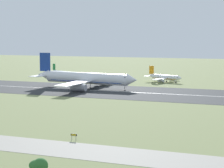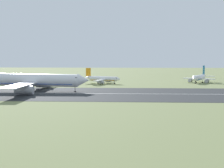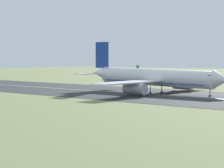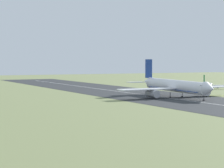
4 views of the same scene
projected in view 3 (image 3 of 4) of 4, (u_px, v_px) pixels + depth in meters
name	position (u px, v px, depth m)	size (l,w,h in m)	color
ground_plane	(138.00, 138.00, 61.41)	(757.76, 757.76, 0.00)	#7A8451
airplane_landing	(154.00, 78.00, 141.05)	(52.90, 57.49, 17.06)	white
airplane_parked_centre	(146.00, 77.00, 205.79)	(22.14, 21.42, 7.83)	silver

